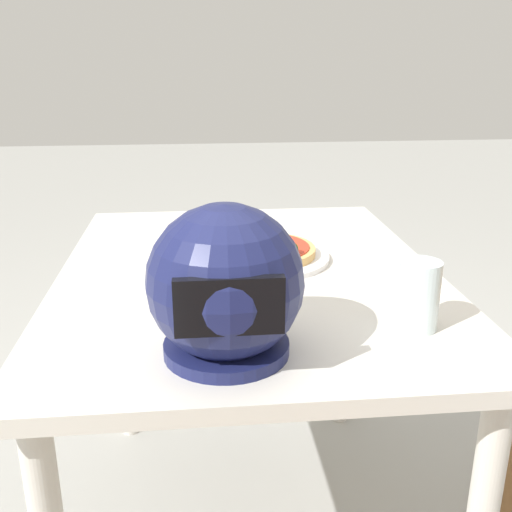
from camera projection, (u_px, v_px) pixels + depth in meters
dining_table at (248, 308)px, 1.31m from camera, size 0.81×1.05×0.72m
pizza_plate at (264, 257)px, 1.35m from camera, size 0.30×0.30×0.01m
pizza at (263, 249)px, 1.34m from camera, size 0.24×0.24×0.06m
motorcycle_helmet at (225, 285)px, 0.89m from camera, size 0.24×0.24×0.24m
drinking_glass at (419, 295)px, 0.99m from camera, size 0.07×0.07×0.12m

